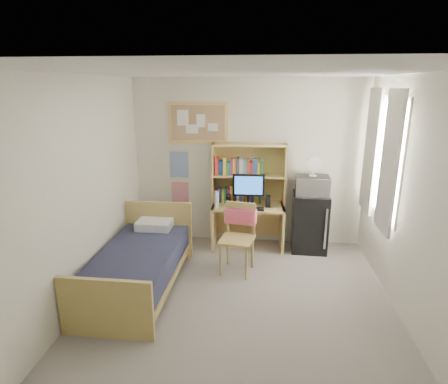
# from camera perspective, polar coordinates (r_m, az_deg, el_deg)

# --- Properties ---
(floor) EXTENTS (3.60, 4.20, 0.02)m
(floor) POSITION_cam_1_polar(r_m,az_deg,el_deg) (4.47, 2.14, -17.89)
(floor) COLOR gray
(floor) RESTS_ON ground
(ceiling) EXTENTS (3.60, 4.20, 0.02)m
(ceiling) POSITION_cam_1_polar(r_m,az_deg,el_deg) (3.72, 2.58, 17.78)
(ceiling) COLOR white
(ceiling) RESTS_ON wall_back
(wall_back) EXTENTS (3.60, 0.04, 2.60)m
(wall_back) POSITION_cam_1_polar(r_m,az_deg,el_deg) (5.93, 3.64, 4.46)
(wall_back) COLOR #ECE7CF
(wall_back) RESTS_ON floor
(wall_front) EXTENTS (3.60, 0.04, 2.60)m
(wall_front) POSITION_cam_1_polar(r_m,az_deg,el_deg) (2.01, -1.75, -20.11)
(wall_front) COLOR #ECE7CF
(wall_front) RESTS_ON floor
(wall_left) EXTENTS (0.04, 4.20, 2.60)m
(wall_left) POSITION_cam_1_polar(r_m,az_deg,el_deg) (4.39, -21.84, -0.83)
(wall_left) COLOR #ECE7CF
(wall_left) RESTS_ON floor
(wall_right) EXTENTS (0.04, 4.20, 2.60)m
(wall_right) POSITION_cam_1_polar(r_m,az_deg,el_deg) (4.20, 27.69, -2.27)
(wall_right) COLOR #ECE7CF
(wall_right) RESTS_ON floor
(window_unit) EXTENTS (0.10, 1.40, 1.70)m
(window_unit) POSITION_cam_1_polar(r_m,az_deg,el_deg) (5.21, 22.93, 4.98)
(window_unit) COLOR white
(window_unit) RESTS_ON wall_right
(curtain_left) EXTENTS (0.04, 0.55, 1.70)m
(curtain_left) POSITION_cam_1_polar(r_m,az_deg,el_deg) (4.83, 23.91, 4.08)
(curtain_left) COLOR beige
(curtain_left) RESTS_ON wall_right
(curtain_right) EXTENTS (0.04, 0.55, 1.70)m
(curtain_right) POSITION_cam_1_polar(r_m,az_deg,el_deg) (5.58, 21.49, 5.79)
(curtain_right) COLOR beige
(curtain_right) RESTS_ON wall_right
(bulletin_board) EXTENTS (0.94, 0.03, 0.64)m
(bulletin_board) POSITION_cam_1_polar(r_m,az_deg,el_deg) (5.90, -3.97, 10.49)
(bulletin_board) COLOR tan
(bulletin_board) RESTS_ON wall_back
(poster_wave) EXTENTS (0.30, 0.01, 0.42)m
(poster_wave) POSITION_cam_1_polar(r_m,az_deg,el_deg) (6.07, -6.82, 4.17)
(poster_wave) COLOR #274B9F
(poster_wave) RESTS_ON wall_back
(poster_japan) EXTENTS (0.28, 0.01, 0.36)m
(poster_japan) POSITION_cam_1_polar(r_m,az_deg,el_deg) (6.19, -6.68, -0.10)
(poster_japan) COLOR #C9233F
(poster_japan) RESTS_ON wall_back
(desk) EXTENTS (1.12, 0.59, 0.69)m
(desk) POSITION_cam_1_polar(r_m,az_deg,el_deg) (5.91, 3.64, -5.23)
(desk) COLOR #E0BC6D
(desk) RESTS_ON floor
(desk_chair) EXTENTS (0.56, 0.56, 0.95)m
(desk_chair) POSITION_cam_1_polar(r_m,az_deg,el_deg) (5.09, 1.98, -7.22)
(desk_chair) COLOR tan
(desk_chair) RESTS_ON floor
(mini_fridge) EXTENTS (0.55, 0.55, 0.90)m
(mini_fridge) POSITION_cam_1_polar(r_m,az_deg,el_deg) (5.93, 12.90, -4.47)
(mini_fridge) COLOR black
(mini_fridge) RESTS_ON floor
(bed) EXTENTS (0.96, 1.89, 0.52)m
(bed) POSITION_cam_1_polar(r_m,az_deg,el_deg) (4.90, -12.94, -11.47)
(bed) COLOR #1A1C30
(bed) RESTS_ON floor
(hutch) EXTENTS (1.15, 0.32, 0.93)m
(hutch) POSITION_cam_1_polar(r_m,az_deg,el_deg) (5.81, 3.80, 2.80)
(hutch) COLOR #E0BC6D
(hutch) RESTS_ON desk
(monitor) EXTENTS (0.48, 0.05, 0.51)m
(monitor) POSITION_cam_1_polar(r_m,az_deg,el_deg) (5.66, 3.74, 0.22)
(monitor) COLOR black
(monitor) RESTS_ON desk
(keyboard) EXTENTS (0.48, 0.17, 0.02)m
(keyboard) POSITION_cam_1_polar(r_m,az_deg,el_deg) (5.60, 3.68, -2.55)
(keyboard) COLOR black
(keyboard) RESTS_ON desk
(speaker_left) EXTENTS (0.08, 0.08, 0.18)m
(speaker_left) POSITION_cam_1_polar(r_m,az_deg,el_deg) (5.72, 0.70, -1.29)
(speaker_left) COLOR black
(speaker_left) RESTS_ON desk
(speaker_right) EXTENTS (0.08, 0.08, 0.18)m
(speaker_right) POSITION_cam_1_polar(r_m,az_deg,el_deg) (5.72, 6.72, -1.42)
(speaker_right) COLOR black
(speaker_right) RESTS_ON desk
(water_bottle) EXTENTS (0.07, 0.07, 0.24)m
(water_bottle) POSITION_cam_1_polar(r_m,az_deg,el_deg) (5.69, -1.13, -1.07)
(water_bottle) COLOR white
(water_bottle) RESTS_ON desk
(hoodie) EXTENTS (0.45, 0.21, 0.21)m
(hoodie) POSITION_cam_1_polar(r_m,az_deg,el_deg) (5.17, 2.56, -3.71)
(hoodie) COLOR #FF6179
(hoodie) RESTS_ON desk_chair
(microwave) EXTENTS (0.50, 0.39, 0.28)m
(microwave) POSITION_cam_1_polar(r_m,az_deg,el_deg) (5.74, 13.28, 1.00)
(microwave) COLOR silver
(microwave) RESTS_ON mini_fridge
(desk_fan) EXTENTS (0.23, 0.23, 0.28)m
(desk_fan) POSITION_cam_1_polar(r_m,az_deg,el_deg) (5.67, 13.46, 3.73)
(desk_fan) COLOR white
(desk_fan) RESTS_ON microwave
(pillow) EXTENTS (0.49, 0.34, 0.12)m
(pillow) POSITION_cam_1_polar(r_m,az_deg,el_deg) (5.42, -10.55, -4.91)
(pillow) COLOR white
(pillow) RESTS_ON bed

